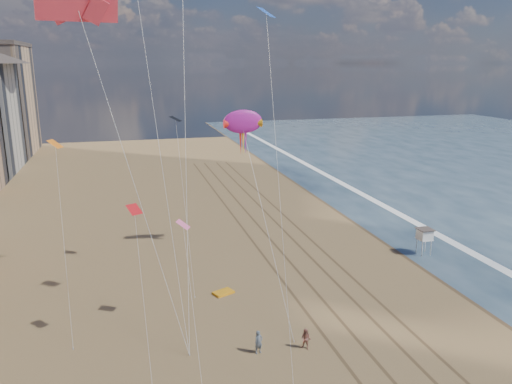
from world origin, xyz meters
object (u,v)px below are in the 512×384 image
grounded_kite (223,292)px  kite_flyer_b (306,339)px  show_kite (243,122)px  lifeguard_stand (425,235)px  kite_flyer_a (259,342)px

grounded_kite → kite_flyer_b: bearing=-92.2°
show_kite → kite_flyer_b: show_kite is taller
lifeguard_stand → kite_flyer_b: lifeguard_stand is taller
kite_flyer_a → lifeguard_stand: bearing=14.7°
show_kite → kite_flyer_a: bearing=-100.7°
grounded_kite → kite_flyer_b: kite_flyer_b is taller
show_kite → kite_flyer_a: 26.83m
lifeguard_stand → kite_flyer_a: (-24.48, -15.11, -1.49)m
show_kite → grounded_kite: bearing=-113.2°
show_kite → lifeguard_stand: bearing=-19.1°
kite_flyer_a → kite_flyer_b: (3.78, -0.42, -0.08)m
lifeguard_stand → show_kite: 25.13m
kite_flyer_a → show_kite: bearing=62.2°
kite_flyer_b → grounded_kite: bearing=151.1°
lifeguard_stand → grounded_kite: 25.52m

